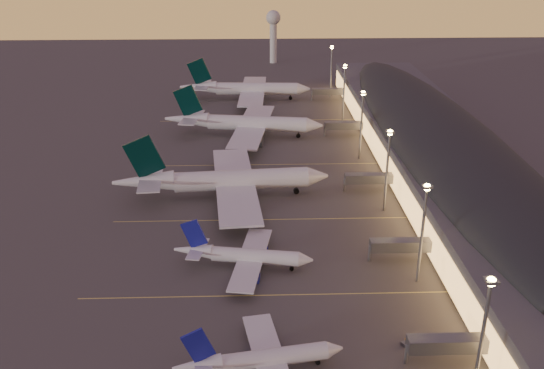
% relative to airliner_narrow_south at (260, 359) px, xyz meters
% --- Properties ---
extents(ground, '(700.00, 700.00, 0.00)m').
position_rel_airliner_narrow_south_xyz_m(ground, '(2.87, 31.65, -3.10)').
color(ground, '#43403E').
extents(airliner_narrow_south, '(33.48, 30.24, 11.97)m').
position_rel_airliner_narrow_south_xyz_m(airliner_narrow_south, '(0.00, 0.00, 0.00)').
color(airliner_narrow_south, silver).
rests_on(airliner_narrow_south, ground).
extents(airliner_narrow_north, '(35.73, 32.28, 12.78)m').
position_rel_airliner_narrow_south_xyz_m(airliner_narrow_north, '(-3.68, 39.68, 0.21)').
color(airliner_narrow_north, silver).
rests_on(airliner_narrow_north, ground).
extents(airliner_wide_near, '(68.45, 62.57, 21.89)m').
position_rel_airliner_narrow_south_xyz_m(airliner_wide_near, '(-10.54, 83.38, 2.54)').
color(airliner_wide_near, silver).
rests_on(airliner_wide_near, ground).
extents(airliner_wide_mid, '(65.61, 60.36, 21.01)m').
position_rel_airliner_narrow_south_xyz_m(airliner_wide_mid, '(-4.63, 145.11, 2.31)').
color(airliner_wide_mid, silver).
rests_on(airliner_wide_mid, ground).
extents(airliner_wide_far, '(65.13, 59.34, 20.85)m').
position_rel_airliner_narrow_south_xyz_m(airliner_wide_far, '(-4.20, 202.57, 2.27)').
color(airliner_wide_far, silver).
rests_on(airliner_wide_far, ground).
extents(terminal_building, '(56.35, 255.00, 17.46)m').
position_rel_airliner_narrow_south_xyz_m(terminal_building, '(64.71, 104.12, 5.69)').
color(terminal_building, '#47474B').
rests_on(terminal_building, ground).
extents(light_masts, '(2.20, 217.20, 25.90)m').
position_rel_airliner_narrow_south_xyz_m(light_masts, '(38.87, 96.65, 14.46)').
color(light_masts, slate).
rests_on(light_masts, ground).
extents(radar_tower, '(9.00, 9.00, 32.50)m').
position_rel_airliner_narrow_south_xyz_m(radar_tower, '(12.87, 291.65, 18.78)').
color(radar_tower, silver).
rests_on(radar_tower, ground).
extents(lane_markings, '(90.00, 180.36, 0.00)m').
position_rel_airliner_narrow_south_xyz_m(lane_markings, '(2.87, 71.65, -3.09)').
color(lane_markings, '#D8C659').
rests_on(lane_markings, ground).
extents(baggage_tug_a, '(4.00, 2.24, 1.13)m').
position_rel_airliner_narrow_south_xyz_m(baggage_tug_a, '(10.56, 4.17, -2.58)').
color(baggage_tug_a, orange).
rests_on(baggage_tug_a, ground).
extents(baggage_tug_b, '(3.82, 3.02, 1.08)m').
position_rel_airliner_narrow_south_xyz_m(baggage_tug_b, '(31.23, 7.83, -2.60)').
color(baggage_tug_b, orange).
rests_on(baggage_tug_b, ground).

